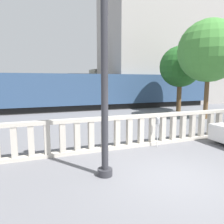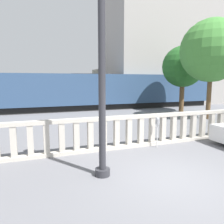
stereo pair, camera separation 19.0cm
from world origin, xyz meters
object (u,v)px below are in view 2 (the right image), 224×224
(train_near, at_px, (100,91))
(train_far, at_px, (40,87))
(parking_meter, at_px, (158,123))
(tree_left, at_px, (212,51))
(tree_right, at_px, (183,67))
(lamppost, at_px, (102,71))

(train_near, bearing_deg, train_far, 118.06)
(train_near, relative_size, train_far, 1.15)
(train_far, bearing_deg, parking_meter, -80.73)
(tree_left, distance_m, tree_right, 3.94)
(train_far, bearing_deg, tree_right, -50.54)
(lamppost, xyz_separation_m, parking_meter, (2.86, 1.76, -1.93))
(lamppost, height_order, train_near, lamppost)
(tree_left, bearing_deg, train_near, 124.63)
(tree_right, bearing_deg, lamppost, -135.96)
(tree_left, bearing_deg, parking_meter, -146.64)
(parking_meter, relative_size, tree_left, 0.18)
(lamppost, relative_size, tree_right, 0.97)
(parking_meter, distance_m, train_near, 12.63)
(parking_meter, bearing_deg, tree_left, 33.36)
(train_far, bearing_deg, lamppost, -88.26)
(parking_meter, relative_size, train_far, 0.06)
(train_near, relative_size, tree_right, 4.26)
(lamppost, height_order, tree_left, tree_left)
(parking_meter, bearing_deg, lamppost, -148.39)
(train_near, bearing_deg, lamppost, -106.77)
(parking_meter, bearing_deg, tree_right, 47.72)
(train_near, relative_size, tree_left, 3.52)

